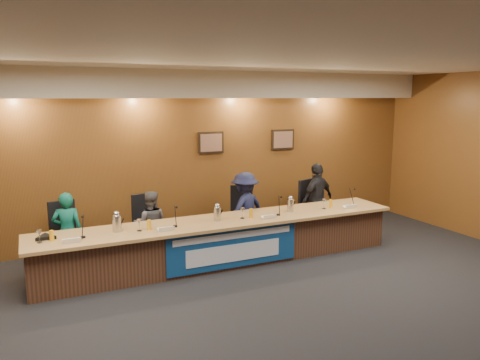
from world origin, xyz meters
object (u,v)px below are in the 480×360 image
(office_chair_c, at_px, (243,218))
(office_chair_d, at_px, (314,210))
(speakerphone, at_px, (46,237))
(dais_body, at_px, (224,242))
(carafe_mid, at_px, (217,214))
(panelist_b, at_px, (151,225))
(panelist_d, at_px, (317,199))
(office_chair_b, at_px, (149,230))
(panelist_a, at_px, (67,232))
(office_chair_a, at_px, (68,239))
(carafe_right, at_px, (290,205))
(carafe_left, at_px, (117,224))
(banner, at_px, (234,248))
(panelist_c, at_px, (245,209))

(office_chair_c, xyz_separation_m, office_chair_d, (1.59, 0.00, 0.00))
(speakerphone, bearing_deg, dais_body, -0.90)
(dais_body, bearing_deg, carafe_mid, -157.47)
(office_chair_d, relative_size, carafe_mid, 2.13)
(panelist_b, distance_m, panelist_d, 3.36)
(office_chair_b, bearing_deg, panelist_d, -11.09)
(panelist_a, relative_size, office_chair_a, 2.64)
(panelist_d, distance_m, office_chair_d, 0.26)
(panelist_a, xyz_separation_m, carafe_right, (3.62, -0.75, 0.23))
(office_chair_b, xyz_separation_m, carafe_right, (2.29, -0.85, 0.38))
(office_chair_b, bearing_deg, speakerphone, -164.51)
(panelist_d, bearing_deg, panelist_a, -17.40)
(carafe_left, relative_size, carafe_right, 1.08)
(banner, bearing_deg, panelist_a, 154.51)
(office_chair_d, height_order, carafe_left, carafe_left)
(panelist_d, distance_m, office_chair_a, 4.69)
(dais_body, bearing_deg, panelist_a, 163.23)
(office_chair_d, bearing_deg, panelist_d, -109.47)
(panelist_d, distance_m, office_chair_c, 1.61)
(carafe_mid, distance_m, speakerphone, 2.57)
(panelist_b, xyz_separation_m, office_chair_c, (1.77, 0.10, -0.11))
(panelist_b, bearing_deg, office_chair_a, 14.25)
(dais_body, height_order, office_chair_a, dais_body)
(office_chair_c, bearing_deg, panelist_c, -70.83)
(dais_body, relative_size, office_chair_d, 12.50)
(office_chair_a, bearing_deg, panelist_a, -102.65)
(panelist_d, bearing_deg, banner, 8.59)
(office_chair_d, bearing_deg, banner, -171.52)
(banner, relative_size, office_chair_a, 4.58)
(office_chair_a, distance_m, office_chair_d, 4.68)
(banner, relative_size, panelist_c, 1.60)
(panelist_d, bearing_deg, office_chair_d, -107.40)
(banner, bearing_deg, panelist_c, 57.20)
(banner, distance_m, carafe_mid, 0.62)
(carafe_left, bearing_deg, panelist_c, 16.49)
(carafe_left, height_order, carafe_mid, carafe_left)
(panelist_a, distance_m, office_chair_b, 1.34)
(panelist_c, bearing_deg, office_chair_a, -23.66)
(banner, distance_m, carafe_right, 1.39)
(panelist_d, xyz_separation_m, office_chair_c, (-1.59, 0.10, -0.24))
(dais_body, xyz_separation_m, office_chair_c, (0.73, 0.81, 0.13))
(office_chair_d, height_order, speakerphone, speakerphone)
(office_chair_b, bearing_deg, office_chair_d, -9.39)
(panelist_c, bearing_deg, carafe_left, -5.32)
(office_chair_d, bearing_deg, carafe_mid, -179.94)
(carafe_right, relative_size, speakerphone, 0.71)
(carafe_right, bearing_deg, banner, -163.13)
(speakerphone, bearing_deg, panelist_b, 21.98)
(carafe_left, bearing_deg, panelist_a, 131.61)
(speakerphone, bearing_deg, carafe_mid, -2.19)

